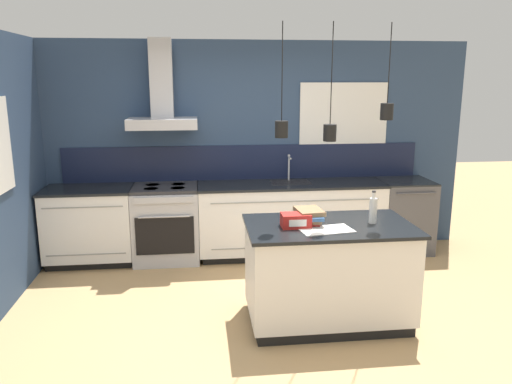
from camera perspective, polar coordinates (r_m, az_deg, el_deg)
ground_plane at (r=4.70m, az=1.16°, el=-14.41°), size 16.00×16.00×0.00m
wall_back at (r=6.20m, az=-1.86°, el=5.50°), size 5.60×2.17×2.60m
counter_run_left at (r=6.20m, az=-18.42°, el=-3.62°), size 1.02×0.64×0.91m
counter_run_sink at (r=6.17m, az=3.98°, el=-3.05°), size 2.27×0.64×1.24m
oven_range at (r=6.08m, az=-10.21°, el=-3.55°), size 0.77×0.66×0.91m
dishwasher at (r=6.59m, az=16.46°, el=-2.59°), size 0.63×0.65×0.91m
kitchen_island at (r=4.55m, az=8.21°, el=-9.12°), size 1.46×0.87×0.91m
bottle_on_island at (r=4.48m, az=13.23°, el=-2.00°), size 0.07×0.07×0.29m
book_stack at (r=4.39m, az=6.06°, el=-2.73°), size 0.24×0.34×0.13m
red_supply_box at (r=4.28m, az=4.57°, el=-3.24°), size 0.25×0.18×0.12m
paper_pile at (r=4.24m, az=8.02°, el=-4.30°), size 0.47×0.31×0.01m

